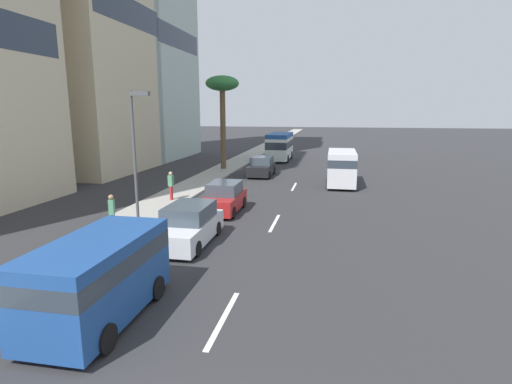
% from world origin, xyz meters
% --- Properties ---
extents(ground_plane, '(198.00, 198.00, 0.00)m').
position_xyz_m(ground_plane, '(31.50, 0.00, 0.00)').
color(ground_plane, '#2D2D30').
extents(sidewalk_right, '(162.00, 2.74, 0.15)m').
position_xyz_m(sidewalk_right, '(31.50, 7.37, 0.07)').
color(sidewalk_right, '#9E9B93').
rests_on(sidewalk_right, ground_plane).
extents(lane_stripe_near, '(3.20, 0.16, 0.01)m').
position_xyz_m(lane_stripe_near, '(5.73, 0.00, 0.01)').
color(lane_stripe_near, silver).
rests_on(lane_stripe_near, ground_plane).
extents(lane_stripe_mid, '(3.20, 0.16, 0.01)m').
position_xyz_m(lane_stripe_mid, '(15.49, 0.00, 0.01)').
color(lane_stripe_mid, silver).
rests_on(lane_stripe_mid, ground_plane).
extents(lane_stripe_far, '(3.20, 0.16, 0.01)m').
position_xyz_m(lane_stripe_far, '(25.51, 0.00, 0.01)').
color(lane_stripe_far, silver).
rests_on(lane_stripe_far, ground_plane).
extents(van_lead, '(5.30, 2.16, 2.58)m').
position_xyz_m(van_lead, '(26.81, -3.43, 1.48)').
color(van_lead, silver).
rests_on(van_lead, ground_plane).
extents(car_second, '(4.55, 1.93, 1.69)m').
position_xyz_m(car_second, '(11.65, 3.15, 0.80)').
color(car_second, silver).
rests_on(car_second, ground_plane).
extents(car_third, '(4.01, 1.85, 1.67)m').
position_xyz_m(car_third, '(17.26, 3.12, 0.79)').
color(car_third, '#A51E1E').
rests_on(car_third, ground_plane).
extents(car_fourth, '(4.37, 1.92, 1.67)m').
position_xyz_m(car_fourth, '(30.11, 3.27, 0.79)').
color(car_fourth, black).
rests_on(car_fourth, ground_plane).
extents(van_fifth, '(4.70, 2.18, 2.29)m').
position_xyz_m(van_fifth, '(5.09, 3.27, 1.31)').
color(van_fifth, '#1E478C').
rests_on(van_fifth, ground_plane).
extents(minibus_sixth, '(6.81, 2.44, 3.02)m').
position_xyz_m(minibus_sixth, '(41.40, 3.20, 1.66)').
color(minibus_sixth, silver).
rests_on(minibus_sixth, ground_plane).
extents(pedestrian_near_lamp, '(0.37, 0.30, 1.76)m').
position_xyz_m(pedestrian_near_lamp, '(12.07, 6.94, 1.12)').
color(pedestrian_near_lamp, '#4C8C66').
rests_on(pedestrian_near_lamp, sidewalk_right).
extents(pedestrian_mid_block, '(0.30, 0.37, 1.76)m').
position_xyz_m(pedestrian_mid_block, '(19.01, 6.98, 1.13)').
color(pedestrian_mid_block, red).
rests_on(pedestrian_mid_block, sidewalk_right).
extents(palm_tree, '(3.07, 3.07, 8.53)m').
position_xyz_m(palm_tree, '(32.83, 7.43, 7.46)').
color(palm_tree, brown).
rests_on(palm_tree, sidewalk_right).
extents(street_lamp, '(0.24, 0.97, 6.36)m').
position_xyz_m(street_lamp, '(13.46, 6.29, 4.11)').
color(street_lamp, '#4C4C51').
rests_on(street_lamp, sidewalk_right).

